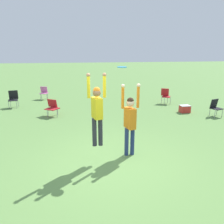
{
  "coord_description": "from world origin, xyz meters",
  "views": [
    {
      "loc": [
        -1.13,
        -5.4,
        2.96
      ],
      "look_at": [
        0.08,
        0.53,
        1.3
      ],
      "focal_mm": 35.0,
      "sensor_mm": 36.0,
      "label": 1
    }
  ],
  "objects_px": {
    "person_defending": "(130,119)",
    "camping_chair_3": "(44,92)",
    "frisbee": "(122,67)",
    "camping_chair_0": "(52,107)",
    "camping_chair_4": "(215,106)",
    "cooler_box": "(185,109)",
    "person_jumping": "(97,109)",
    "camping_chair_2": "(13,98)",
    "camping_chair_1": "(166,95)"
  },
  "relations": [
    {
      "from": "frisbee",
      "to": "cooler_box",
      "type": "height_order",
      "value": "frisbee"
    },
    {
      "from": "frisbee",
      "to": "camping_chair_0",
      "type": "bearing_deg",
      "value": 115.2
    },
    {
      "from": "person_defending",
      "to": "frisbee",
      "type": "distance_m",
      "value": 1.47
    },
    {
      "from": "person_defending",
      "to": "cooler_box",
      "type": "height_order",
      "value": "person_defending"
    },
    {
      "from": "frisbee",
      "to": "cooler_box",
      "type": "bearing_deg",
      "value": 42.87
    },
    {
      "from": "person_jumping",
      "to": "camping_chair_4",
      "type": "distance_m",
      "value": 7.07
    },
    {
      "from": "person_defending",
      "to": "camping_chair_1",
      "type": "xyz_separation_m",
      "value": [
        3.96,
        6.08,
        -0.6
      ]
    },
    {
      "from": "camping_chair_4",
      "to": "frisbee",
      "type": "bearing_deg",
      "value": 13.09
    },
    {
      "from": "cooler_box",
      "to": "camping_chair_4",
      "type": "bearing_deg",
      "value": -39.0
    },
    {
      "from": "person_jumping",
      "to": "camping_chair_0",
      "type": "xyz_separation_m",
      "value": [
        -1.5,
        4.95,
        -1.07
      ]
    },
    {
      "from": "person_defending",
      "to": "camping_chair_4",
      "type": "bearing_deg",
      "value": 108.56
    },
    {
      "from": "cooler_box",
      "to": "person_jumping",
      "type": "bearing_deg",
      "value": -139.91
    },
    {
      "from": "camping_chair_4",
      "to": "person_defending",
      "type": "bearing_deg",
      "value": 14.38
    },
    {
      "from": "camping_chair_4",
      "to": "camping_chair_0",
      "type": "bearing_deg",
      "value": -28.75
    },
    {
      "from": "camping_chair_1",
      "to": "camping_chair_3",
      "type": "bearing_deg",
      "value": 8.97
    },
    {
      "from": "camping_chair_2",
      "to": "frisbee",
      "type": "bearing_deg",
      "value": 114.88
    },
    {
      "from": "camping_chair_4",
      "to": "camping_chair_2",
      "type": "bearing_deg",
      "value": -37.97
    },
    {
      "from": "person_defending",
      "to": "camping_chair_3",
      "type": "bearing_deg",
      "value": -172.83
    },
    {
      "from": "frisbee",
      "to": "cooler_box",
      "type": "relative_size",
      "value": 0.53
    },
    {
      "from": "camping_chair_0",
      "to": "person_jumping",
      "type": "bearing_deg",
      "value": 143.77
    },
    {
      "from": "person_defending",
      "to": "camping_chair_3",
      "type": "height_order",
      "value": "person_defending"
    },
    {
      "from": "person_jumping",
      "to": "camping_chair_3",
      "type": "distance_m",
      "value": 9.38
    },
    {
      "from": "person_jumping",
      "to": "cooler_box",
      "type": "distance_m",
      "value": 6.73
    },
    {
      "from": "person_jumping",
      "to": "camping_chair_2",
      "type": "bearing_deg",
      "value": 14.52
    },
    {
      "from": "frisbee",
      "to": "camping_chair_1",
      "type": "bearing_deg",
      "value": 55.24
    },
    {
      "from": "camping_chair_4",
      "to": "cooler_box",
      "type": "xyz_separation_m",
      "value": [
        -1.08,
        0.87,
        -0.29
      ]
    },
    {
      "from": "camping_chair_0",
      "to": "cooler_box",
      "type": "height_order",
      "value": "camping_chair_0"
    },
    {
      "from": "camping_chair_2",
      "to": "cooler_box",
      "type": "xyz_separation_m",
      "value": [
        8.75,
        -2.87,
        -0.36
      ]
    },
    {
      "from": "person_defending",
      "to": "cooler_box",
      "type": "bearing_deg",
      "value": 121.75
    },
    {
      "from": "frisbee",
      "to": "camping_chair_2",
      "type": "xyz_separation_m",
      "value": [
        -4.42,
        6.89,
        -2.04
      ]
    },
    {
      "from": "camping_chair_3",
      "to": "person_jumping",
      "type": "bearing_deg",
      "value": 123.31
    },
    {
      "from": "person_defending",
      "to": "camping_chair_0",
      "type": "bearing_deg",
      "value": -165.31
    },
    {
      "from": "person_defending",
      "to": "camping_chair_4",
      "type": "xyz_separation_m",
      "value": [
        5.15,
        3.15,
        -0.66
      ]
    },
    {
      "from": "person_jumping",
      "to": "frisbee",
      "type": "height_order",
      "value": "frisbee"
    },
    {
      "from": "camping_chair_4",
      "to": "cooler_box",
      "type": "distance_m",
      "value": 1.42
    },
    {
      "from": "camping_chair_3",
      "to": "cooler_box",
      "type": "distance_m",
      "value": 8.74
    },
    {
      "from": "person_jumping",
      "to": "camping_chair_1",
      "type": "height_order",
      "value": "person_jumping"
    },
    {
      "from": "frisbee",
      "to": "camping_chair_0",
      "type": "relative_size",
      "value": 0.33
    },
    {
      "from": "camping_chair_3",
      "to": "person_defending",
      "type": "bearing_deg",
      "value": 129.42
    },
    {
      "from": "person_defending",
      "to": "camping_chair_3",
      "type": "xyz_separation_m",
      "value": [
        -3.23,
        8.82,
        -0.65
      ]
    },
    {
      "from": "frisbee",
      "to": "camping_chair_4",
      "type": "distance_m",
      "value": 6.6
    },
    {
      "from": "camping_chair_2",
      "to": "camping_chair_3",
      "type": "xyz_separation_m",
      "value": [
        1.45,
        1.92,
        -0.06
      ]
    },
    {
      "from": "camping_chair_3",
      "to": "camping_chair_4",
      "type": "height_order",
      "value": "camping_chair_3"
    },
    {
      "from": "person_jumping",
      "to": "person_defending",
      "type": "bearing_deg",
      "value": -90.0
    },
    {
      "from": "frisbee",
      "to": "camping_chair_3",
      "type": "height_order",
      "value": "frisbee"
    },
    {
      "from": "camping_chair_2",
      "to": "cooler_box",
      "type": "bearing_deg",
      "value": 154.0
    },
    {
      "from": "camping_chair_0",
      "to": "camping_chair_2",
      "type": "xyz_separation_m",
      "value": [
        -2.2,
        2.17,
        0.09
      ]
    },
    {
      "from": "camping_chair_2",
      "to": "cooler_box",
      "type": "relative_size",
      "value": 1.88
    },
    {
      "from": "camping_chair_1",
      "to": "camping_chair_4",
      "type": "height_order",
      "value": "camping_chair_1"
    },
    {
      "from": "frisbee",
      "to": "camping_chair_0",
      "type": "distance_m",
      "value": 5.63
    }
  ]
}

